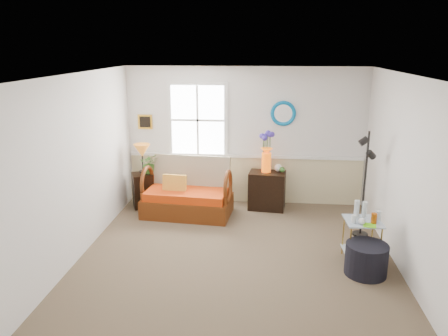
# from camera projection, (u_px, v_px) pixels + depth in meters

# --- Properties ---
(floor) EXTENTS (4.50, 5.00, 0.01)m
(floor) POSITION_uv_depth(u_px,v_px,m) (235.00, 261.00, 6.22)
(floor) COLOR brown
(floor) RESTS_ON ground
(ceiling) EXTENTS (4.50, 5.00, 0.01)m
(ceiling) POSITION_uv_depth(u_px,v_px,m) (237.00, 75.00, 5.52)
(ceiling) COLOR white
(ceiling) RESTS_ON walls
(walls) EXTENTS (4.51, 5.01, 2.60)m
(walls) POSITION_uv_depth(u_px,v_px,m) (236.00, 173.00, 5.87)
(walls) COLOR silver
(walls) RESTS_ON floor
(wainscot) EXTENTS (4.46, 0.02, 0.90)m
(wainscot) POSITION_uv_depth(u_px,v_px,m) (245.00, 179.00, 8.48)
(wainscot) COLOR #C3B588
(wainscot) RESTS_ON walls
(chair_rail) EXTENTS (4.46, 0.04, 0.06)m
(chair_rail) POSITION_uv_depth(u_px,v_px,m) (245.00, 156.00, 8.34)
(chair_rail) COLOR white
(chair_rail) RESTS_ON walls
(window) EXTENTS (1.14, 0.06, 1.44)m
(window) POSITION_uv_depth(u_px,v_px,m) (198.00, 120.00, 8.24)
(window) COLOR white
(window) RESTS_ON walls
(picture) EXTENTS (0.28, 0.03, 0.28)m
(picture) POSITION_uv_depth(u_px,v_px,m) (145.00, 122.00, 8.36)
(picture) COLOR #BD8925
(picture) RESTS_ON walls
(mirror) EXTENTS (0.47, 0.07, 0.47)m
(mirror) POSITION_uv_depth(u_px,v_px,m) (283.00, 113.00, 8.06)
(mirror) COLOR #0C83C5
(mirror) RESTS_ON walls
(loveseat) EXTENTS (1.62, 1.01, 1.01)m
(loveseat) POSITION_uv_depth(u_px,v_px,m) (187.00, 188.00, 7.80)
(loveseat) COLOR #4E1B07
(loveseat) RESTS_ON floor
(throw_pillow) EXTENTS (0.42, 0.13, 0.42)m
(throw_pillow) POSITION_uv_depth(u_px,v_px,m) (175.00, 186.00, 7.78)
(throw_pillow) COLOR orange
(throw_pillow) RESTS_ON loveseat
(lamp_stand) EXTENTS (0.48, 0.48, 0.65)m
(lamp_stand) POSITION_uv_depth(u_px,v_px,m) (143.00, 190.00, 8.25)
(lamp_stand) COLOR black
(lamp_stand) RESTS_ON floor
(table_lamp) EXTENTS (0.43, 0.43, 0.56)m
(table_lamp) POSITION_uv_depth(u_px,v_px,m) (142.00, 159.00, 8.12)
(table_lamp) COLOR #C26A1D
(table_lamp) RESTS_ON lamp_stand
(potted_plant) EXTENTS (0.42, 0.45, 0.29)m
(potted_plant) POSITION_uv_depth(u_px,v_px,m) (150.00, 166.00, 8.15)
(potted_plant) COLOR #366A27
(potted_plant) RESTS_ON lamp_stand
(cabinet) EXTENTS (0.70, 0.49, 0.71)m
(cabinet) POSITION_uv_depth(u_px,v_px,m) (267.00, 191.00, 8.13)
(cabinet) COLOR black
(cabinet) RESTS_ON floor
(flower_vase) EXTENTS (0.28, 0.28, 0.75)m
(flower_vase) POSITION_uv_depth(u_px,v_px,m) (267.00, 152.00, 7.96)
(flower_vase) COLOR #DD4F07
(flower_vase) RESTS_ON cabinet
(side_table) EXTENTS (0.51, 0.51, 0.62)m
(side_table) POSITION_uv_depth(u_px,v_px,m) (361.00, 241.00, 6.14)
(side_table) COLOR gold
(side_table) RESTS_ON floor
(tabletop_items) EXTENTS (0.49, 0.49, 0.25)m
(tabletop_items) POSITION_uv_depth(u_px,v_px,m) (366.00, 213.00, 6.00)
(tabletop_items) COLOR silver
(tabletop_items) RESTS_ON side_table
(floor_lamp) EXTENTS (0.28, 0.28, 1.71)m
(floor_lamp) POSITION_uv_depth(u_px,v_px,m) (364.00, 185.00, 6.85)
(floor_lamp) COLOR black
(floor_lamp) RESTS_ON floor
(ottoman) EXTENTS (0.72, 0.72, 0.43)m
(ottoman) POSITION_uv_depth(u_px,v_px,m) (366.00, 259.00, 5.81)
(ottoman) COLOR black
(ottoman) RESTS_ON floor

